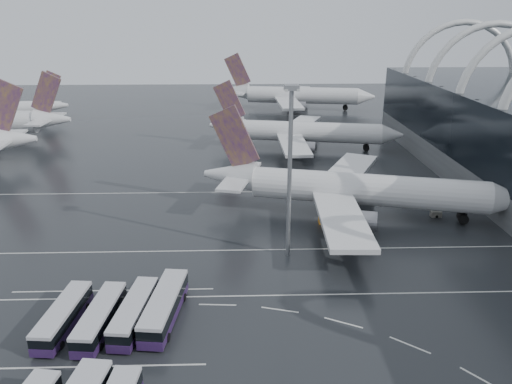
{
  "coord_description": "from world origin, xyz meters",
  "views": [
    {
      "loc": [
        -5.87,
        -61.56,
        36.85
      ],
      "look_at": [
        -3.3,
        20.57,
        7.0
      ],
      "focal_mm": 35.0,
      "sensor_mm": 36.0,
      "label": 1
    }
  ],
  "objects_px": {
    "bus_row_near_d": "(164,306)",
    "gse_cart_belly_d": "(436,214)",
    "airliner_main": "(351,189)",
    "gse_cart_belly_c": "(325,220)",
    "jet_remote_far": "(11,109)",
    "bus_row_near_b": "(100,318)",
    "bus_row_near_c": "(134,312)",
    "floodlight_mast": "(290,153)",
    "bus_row_near_a": "(63,316)",
    "gse_cart_belly_b": "(408,199)",
    "airliner_gate_b": "(301,132)",
    "gse_cart_belly_e": "(343,197)",
    "airliner_gate_c": "(294,96)"
  },
  "relations": [
    {
      "from": "bus_row_near_d",
      "to": "gse_cart_belly_d",
      "type": "relative_size",
      "value": 7.15
    },
    {
      "from": "airliner_main",
      "to": "gse_cart_belly_c",
      "type": "height_order",
      "value": "airliner_main"
    },
    {
      "from": "jet_remote_far",
      "to": "bus_row_near_b",
      "type": "distance_m",
      "value": 139.75
    },
    {
      "from": "bus_row_near_c",
      "to": "floodlight_mast",
      "type": "height_order",
      "value": "floodlight_mast"
    },
    {
      "from": "bus_row_near_a",
      "to": "bus_row_near_c",
      "type": "height_order",
      "value": "bus_row_near_c"
    },
    {
      "from": "bus_row_near_b",
      "to": "floodlight_mast",
      "type": "bearing_deg",
      "value": -46.97
    },
    {
      "from": "floodlight_mast",
      "to": "gse_cart_belly_b",
      "type": "bearing_deg",
      "value": 40.27
    },
    {
      "from": "airliner_gate_b",
      "to": "gse_cart_belly_e",
      "type": "xyz_separation_m",
      "value": [
        4.11,
        -41.24,
        -4.19
      ]
    },
    {
      "from": "airliner_gate_c",
      "to": "gse_cart_belly_d",
      "type": "xyz_separation_m",
      "value": [
        15.75,
        -111.11,
        -4.88
      ]
    },
    {
      "from": "airliner_gate_c",
      "to": "gse_cart_belly_b",
      "type": "xyz_separation_m",
      "value": [
        13.02,
        -103.14,
        -4.81
      ]
    },
    {
      "from": "bus_row_near_d",
      "to": "airliner_main",
      "type": "bearing_deg",
      "value": -35.57
    },
    {
      "from": "gse_cart_belly_b",
      "to": "gse_cart_belly_e",
      "type": "height_order",
      "value": "gse_cart_belly_b"
    },
    {
      "from": "jet_remote_far",
      "to": "bus_row_near_c",
      "type": "xyz_separation_m",
      "value": [
        67.13,
        -123.62,
        -2.86
      ]
    },
    {
      "from": "gse_cart_belly_e",
      "to": "gse_cart_belly_d",
      "type": "bearing_deg",
      "value": -31.01
    },
    {
      "from": "gse_cart_belly_d",
      "to": "gse_cart_belly_e",
      "type": "relative_size",
      "value": 0.99
    },
    {
      "from": "gse_cart_belly_d",
      "to": "gse_cart_belly_e",
      "type": "distance_m",
      "value": 18.64
    },
    {
      "from": "bus_row_near_a",
      "to": "airliner_gate_b",
      "type": "bearing_deg",
      "value": -19.48
    },
    {
      "from": "airliner_main",
      "to": "gse_cart_belly_c",
      "type": "bearing_deg",
      "value": -128.72
    },
    {
      "from": "gse_cart_belly_e",
      "to": "gse_cart_belly_c",
      "type": "bearing_deg",
      "value": -115.32
    },
    {
      "from": "bus_row_near_d",
      "to": "gse_cart_belly_e",
      "type": "bearing_deg",
      "value": -29.89
    },
    {
      "from": "airliner_gate_c",
      "to": "gse_cart_belly_e",
      "type": "height_order",
      "value": "airliner_gate_c"
    },
    {
      "from": "gse_cart_belly_b",
      "to": "gse_cart_belly_d",
      "type": "bearing_deg",
      "value": -71.11
    },
    {
      "from": "bus_row_near_d",
      "to": "bus_row_near_c",
      "type": "bearing_deg",
      "value": 111.11
    },
    {
      "from": "airliner_gate_b",
      "to": "jet_remote_far",
      "type": "bearing_deg",
      "value": 168.72
    },
    {
      "from": "airliner_gate_b",
      "to": "gse_cart_belly_d",
      "type": "distance_m",
      "value": 54.82
    },
    {
      "from": "airliner_gate_b",
      "to": "gse_cart_belly_d",
      "type": "height_order",
      "value": "airliner_gate_b"
    },
    {
      "from": "bus_row_near_a",
      "to": "gse_cart_belly_d",
      "type": "relative_size",
      "value": 6.39
    },
    {
      "from": "bus_row_near_a",
      "to": "gse_cart_belly_e",
      "type": "relative_size",
      "value": 6.3
    },
    {
      "from": "gse_cart_belly_b",
      "to": "gse_cart_belly_d",
      "type": "xyz_separation_m",
      "value": [
        2.73,
        -7.97,
        -0.07
      ]
    },
    {
      "from": "airliner_gate_c",
      "to": "gse_cart_belly_b",
      "type": "height_order",
      "value": "airliner_gate_c"
    },
    {
      "from": "jet_remote_far",
      "to": "gse_cart_belly_b",
      "type": "relative_size",
      "value": 18.23
    },
    {
      "from": "airliner_gate_b",
      "to": "bus_row_near_a",
      "type": "xyz_separation_m",
      "value": [
        -38.94,
        -84.51,
        -3.06
      ]
    },
    {
      "from": "gse_cart_belly_c",
      "to": "gse_cart_belly_d",
      "type": "relative_size",
      "value": 1.13
    },
    {
      "from": "airliner_gate_c",
      "to": "gse_cart_belly_e",
      "type": "relative_size",
      "value": 30.48
    },
    {
      "from": "airliner_gate_b",
      "to": "floodlight_mast",
      "type": "height_order",
      "value": "floodlight_mast"
    },
    {
      "from": "airliner_gate_b",
      "to": "gse_cart_belly_b",
      "type": "bearing_deg",
      "value": -57.13
    },
    {
      "from": "bus_row_near_c",
      "to": "bus_row_near_d",
      "type": "xyz_separation_m",
      "value": [
        3.58,
        0.93,
        0.16
      ]
    },
    {
      "from": "gse_cart_belly_b",
      "to": "gse_cart_belly_d",
      "type": "relative_size",
      "value": 1.14
    },
    {
      "from": "airliner_main",
      "to": "gse_cart_belly_c",
      "type": "relative_size",
      "value": 26.81
    },
    {
      "from": "airliner_gate_c",
      "to": "gse_cart_belly_c",
      "type": "distance_m",
      "value": 113.88
    },
    {
      "from": "gse_cart_belly_b",
      "to": "airliner_gate_c",
      "type": "bearing_deg",
      "value": 97.2
    },
    {
      "from": "airliner_gate_b",
      "to": "jet_remote_far",
      "type": "height_order",
      "value": "airliner_gate_b"
    },
    {
      "from": "jet_remote_far",
      "to": "bus_row_near_d",
      "type": "relative_size",
      "value": 2.9
    },
    {
      "from": "airliner_main",
      "to": "airliner_gate_b",
      "type": "relative_size",
      "value": 1.09
    },
    {
      "from": "airliner_main",
      "to": "bus_row_near_a",
      "type": "distance_m",
      "value": 55.56
    },
    {
      "from": "airliner_gate_b",
      "to": "gse_cart_belly_c",
      "type": "bearing_deg",
      "value": -80.91
    },
    {
      "from": "bus_row_near_d",
      "to": "floodlight_mast",
      "type": "relative_size",
      "value": 0.52
    },
    {
      "from": "jet_remote_far",
      "to": "bus_row_near_b",
      "type": "relative_size",
      "value": 3.21
    },
    {
      "from": "gse_cart_belly_b",
      "to": "bus_row_near_c",
      "type": "bearing_deg",
      "value": -139.26
    },
    {
      "from": "gse_cart_belly_e",
      "to": "floodlight_mast",
      "type": "bearing_deg",
      "value": -119.24
    }
  ]
}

